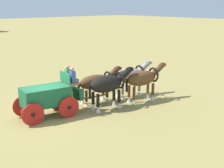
# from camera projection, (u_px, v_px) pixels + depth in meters

# --- Properties ---
(ground_plane) EXTENTS (220.00, 220.00, 0.00)m
(ground_plane) POSITION_uv_depth(u_px,v_px,m) (47.00, 117.00, 16.48)
(ground_plane) COLOR #9E8C4C
(show_wagon) EXTENTS (5.48, 2.08, 2.64)m
(show_wagon) POSITION_uv_depth(u_px,v_px,m) (48.00, 96.00, 16.28)
(show_wagon) COLOR #195B38
(show_wagon) RESTS_ON ground
(draft_horse_rear_near) EXTENTS (3.15, 1.20, 2.14)m
(draft_horse_rear_near) POSITION_uv_depth(u_px,v_px,m) (97.00, 82.00, 18.59)
(draft_horse_rear_near) COLOR brown
(draft_horse_rear_near) RESTS_ON ground
(draft_horse_rear_off) EXTENTS (3.10, 1.29, 2.32)m
(draft_horse_rear_off) POSITION_uv_depth(u_px,v_px,m) (108.00, 85.00, 17.49)
(draft_horse_rear_off) COLOR black
(draft_horse_rear_off) RESTS_ON ground
(draft_horse_lead_near) EXTENTS (2.99, 1.24, 2.23)m
(draft_horse_lead_near) POSITION_uv_depth(u_px,v_px,m) (131.00, 76.00, 19.94)
(draft_horse_lead_near) COLOR #9E998E
(draft_horse_lead_near) RESTS_ON ground
(draft_horse_lead_off) EXTENTS (3.20, 1.24, 2.30)m
(draft_horse_lead_off) POSITION_uv_depth(u_px,v_px,m) (143.00, 79.00, 18.88)
(draft_horse_lead_off) COLOR brown
(draft_horse_lead_off) RESTS_ON ground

